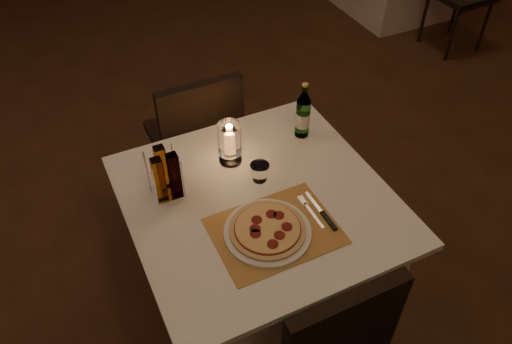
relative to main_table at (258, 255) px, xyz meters
name	(u,v)px	position (x,y,z in m)	size (l,w,h in m)	color
floor	(211,231)	(-0.04, 0.53, -0.38)	(8.00, 10.00, 0.02)	#452716
main_table	(258,255)	(0.00, 0.00, 0.00)	(1.00, 1.00, 0.74)	white
chair_far	(197,132)	(0.00, 0.71, 0.18)	(0.42, 0.42, 0.90)	black
placemat	(275,231)	(-0.02, -0.18, 0.37)	(0.45, 0.34, 0.00)	#C08942
plate	(267,232)	(-0.05, -0.18, 0.38)	(0.32, 0.32, 0.01)	white
pizza	(268,229)	(-0.05, -0.18, 0.39)	(0.28, 0.28, 0.02)	#D8B77F
fork	(309,209)	(0.14, -0.15, 0.37)	(0.02, 0.18, 0.00)	silver
knife	(326,217)	(0.18, -0.21, 0.37)	(0.02, 0.22, 0.01)	black
tumbler	(260,172)	(0.05, 0.09, 0.40)	(0.08, 0.08, 0.08)	white
water_bottle	(303,115)	(0.35, 0.27, 0.47)	(0.06, 0.06, 0.27)	#6CAD5D
hurricane_candle	(230,140)	(-0.01, 0.25, 0.48)	(0.10, 0.10, 0.19)	white
cruet_caddy	(165,175)	(-0.31, 0.18, 0.46)	(0.12, 0.12, 0.21)	white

